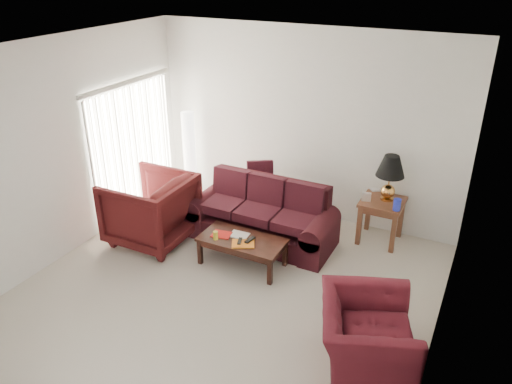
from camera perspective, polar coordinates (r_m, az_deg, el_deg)
floor at (r=6.52m, az=-3.44°, el=-11.27°), size 5.00×5.00×0.00m
blinds at (r=8.22m, az=-13.82°, el=4.70°), size 0.10×2.00×2.16m
sofa at (r=7.36m, az=0.53°, el=-2.44°), size 2.19×0.95×0.90m
throw_pillow at (r=8.04m, az=0.47°, el=2.12°), size 0.46×0.40×0.43m
end_table at (r=7.63m, az=14.04°, el=-3.19°), size 0.62×0.62×0.66m
table_lamp at (r=7.38m, az=15.01°, el=1.55°), size 0.52×0.52×0.69m
clock at (r=7.38m, az=12.50°, el=-0.54°), size 0.14×0.07×0.13m
blue_canister at (r=7.22m, az=15.81°, el=-1.40°), size 0.14×0.14×0.17m
picture_frame at (r=7.60m, az=13.49°, el=0.25°), size 0.19×0.21×0.05m
floor_lamp at (r=8.73m, az=-7.61°, el=4.30°), size 0.30×0.30×1.54m
armchair_left at (r=7.49m, az=-11.95°, el=-1.95°), size 1.14×1.11×1.03m
armchair_right at (r=5.47m, az=12.52°, el=-15.63°), size 1.27×1.35×0.71m
coffee_table at (r=6.91m, az=-1.56°, el=-6.84°), size 1.18×0.61×0.41m
magazine_red at (r=6.90m, az=-3.95°, el=-4.87°), size 0.29×0.24×0.02m
magazine_white at (r=6.88m, az=-1.94°, el=-4.92°), size 0.26×0.20×0.01m
magazine_orange at (r=6.68m, az=-1.48°, el=-5.94°), size 0.37×0.33×0.02m
remote_a at (r=6.70m, az=-1.87°, el=-5.62°), size 0.10×0.17×0.02m
remote_b at (r=6.72m, az=-0.70°, el=-5.48°), size 0.08×0.19×0.02m
yellow_glass at (r=6.79m, az=-4.65°, el=-4.96°), size 0.08×0.08×0.12m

